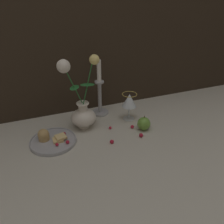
{
  "coord_description": "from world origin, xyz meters",
  "views": [
    {
      "loc": [
        -0.28,
        -0.89,
        0.62
      ],
      "look_at": [
        0.06,
        -0.01,
        0.1
      ],
      "focal_mm": 35.0,
      "sensor_mm": 36.0,
      "label": 1
    }
  ],
  "objects_px": {
    "plate_with_pastries": "(52,139)",
    "candlestick": "(100,96)",
    "apple_beside_vase": "(144,124)",
    "wine_glass": "(129,101)",
    "vase": "(82,108)"
  },
  "relations": [
    {
      "from": "vase",
      "to": "wine_glass",
      "type": "relative_size",
      "value": 2.5
    },
    {
      "from": "plate_with_pastries",
      "to": "candlestick",
      "type": "xyz_separation_m",
      "value": [
        0.3,
        0.18,
        0.1
      ]
    },
    {
      "from": "vase",
      "to": "plate_with_pastries",
      "type": "distance_m",
      "value": 0.21
    },
    {
      "from": "wine_glass",
      "to": "candlestick",
      "type": "relative_size",
      "value": 0.46
    },
    {
      "from": "plate_with_pastries",
      "to": "apple_beside_vase",
      "type": "distance_m",
      "value": 0.46
    },
    {
      "from": "plate_with_pastries",
      "to": "candlestick",
      "type": "height_order",
      "value": "candlestick"
    },
    {
      "from": "plate_with_pastries",
      "to": "candlestick",
      "type": "bearing_deg",
      "value": 31.39
    },
    {
      "from": "apple_beside_vase",
      "to": "wine_glass",
      "type": "bearing_deg",
      "value": 101.75
    },
    {
      "from": "plate_with_pastries",
      "to": "wine_glass",
      "type": "distance_m",
      "value": 0.44
    },
    {
      "from": "wine_glass",
      "to": "candlestick",
      "type": "bearing_deg",
      "value": 137.49
    },
    {
      "from": "plate_with_pastries",
      "to": "wine_glass",
      "type": "bearing_deg",
      "value": 8.83
    },
    {
      "from": "apple_beside_vase",
      "to": "vase",
      "type": "bearing_deg",
      "value": 154.6
    },
    {
      "from": "candlestick",
      "to": "apple_beside_vase",
      "type": "height_order",
      "value": "candlestick"
    },
    {
      "from": "vase",
      "to": "plate_with_pastries",
      "type": "xyz_separation_m",
      "value": [
        -0.17,
        -0.08,
        -0.09
      ]
    },
    {
      "from": "plate_with_pastries",
      "to": "candlestick",
      "type": "relative_size",
      "value": 0.67
    }
  ]
}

